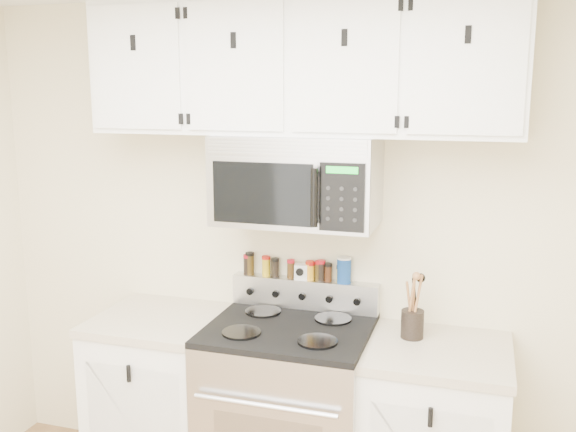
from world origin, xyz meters
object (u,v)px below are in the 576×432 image
object	(u,v)px
utensil_crock	(412,322)
salt_canister	(344,270)
microwave	(297,180)
range	(289,417)

from	to	relation	value
utensil_crock	salt_canister	bearing A→B (deg)	154.05
utensil_crock	microwave	bearing A→B (deg)	177.85
range	salt_canister	bearing A→B (deg)	54.51
microwave	utensil_crock	size ratio (longest dim) A/B	2.49
range	utensil_crock	distance (m)	0.77
salt_canister	microwave	bearing A→B (deg)	-142.24
range	microwave	size ratio (longest dim) A/B	1.45
utensil_crock	salt_canister	xyz separation A→B (m)	(-0.36, 0.18, 0.17)
microwave	utensil_crock	world-z (taller)	microwave
microwave	salt_canister	bearing A→B (deg)	37.76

